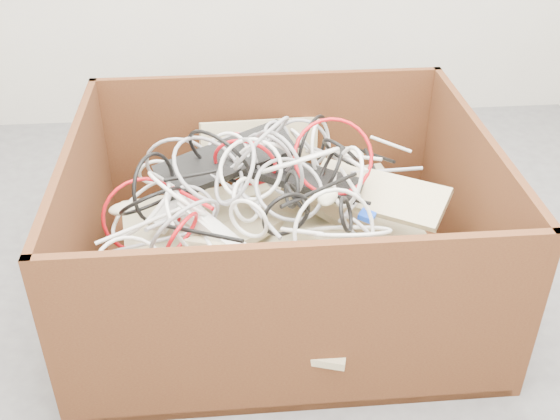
{
  "coord_description": "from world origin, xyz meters",
  "views": [
    {
      "loc": [
        -0.21,
        -1.57,
        1.46
      ],
      "look_at": [
        -0.06,
        0.18,
        0.3
      ],
      "focal_mm": 43.06,
      "sensor_mm": 36.0,
      "label": 1
    }
  ],
  "objects": [
    {
      "name": "power_strip_left",
      "position": [
        -0.36,
        0.25,
        0.35
      ],
      "size": [
        0.22,
        0.3,
        0.13
      ],
      "primitive_type": "cube",
      "rotation": [
        0.14,
        -0.26,
        1.01
      ],
      "color": "silver",
      "rests_on": "keyboard_pile"
    },
    {
      "name": "cardboard_box",
      "position": [
        -0.08,
        0.16,
        0.14
      ],
      "size": [
        1.25,
        1.04,
        0.57
      ],
      "color": "#3D1B0F",
      "rests_on": "ground"
    },
    {
      "name": "ground",
      "position": [
        0.0,
        0.0,
        0.0
      ],
      "size": [
        3.0,
        3.0,
        0.0
      ],
      "primitive_type": "plane",
      "color": "#49494B",
      "rests_on": "ground"
    },
    {
      "name": "mice_scatter",
      "position": [
        -0.12,
        0.19,
        0.37
      ],
      "size": [
        0.86,
        0.68,
        0.17
      ],
      "color": "beige",
      "rests_on": "keyboard_pile"
    },
    {
      "name": "vga_plug",
      "position": [
        0.19,
        0.06,
        0.35
      ],
      "size": [
        0.06,
        0.06,
        0.03
      ],
      "primitive_type": "cube",
      "rotation": [
        0.09,
        0.14,
        -0.55
      ],
      "color": "blue",
      "rests_on": "keyboard_pile"
    },
    {
      "name": "power_strip_right",
      "position": [
        -0.27,
        0.02,
        0.35
      ],
      "size": [
        0.22,
        0.24,
        0.09
      ],
      "primitive_type": "cube",
      "rotation": [
        -0.1,
        0.17,
        -0.86
      ],
      "color": "silver",
      "rests_on": "keyboard_pile"
    },
    {
      "name": "cable_tangle",
      "position": [
        -0.16,
        0.18,
        0.41
      ],
      "size": [
        1.1,
        0.88,
        0.5
      ],
      "color": "#B60D14",
      "rests_on": "keyboard_pile"
    },
    {
      "name": "keyboard_pile",
      "position": [
        -0.05,
        0.19,
        0.28
      ],
      "size": [
        1.03,
        1.05,
        0.39
      ],
      "color": "tan",
      "rests_on": "cardboard_box"
    }
  ]
}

